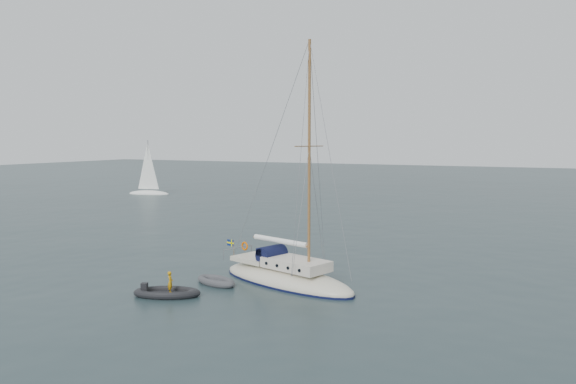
% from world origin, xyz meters
% --- Properties ---
extents(ground, '(300.00, 300.00, 0.00)m').
position_xyz_m(ground, '(0.00, 0.00, 0.00)').
color(ground, black).
rests_on(ground, ground).
extents(sailboat, '(10.11, 3.03, 14.40)m').
position_xyz_m(sailboat, '(-2.15, 0.06, 1.09)').
color(sailboat, beige).
rests_on(sailboat, ground).
extents(dinghy, '(2.90, 1.31, 0.42)m').
position_xyz_m(dinghy, '(-5.75, -1.92, 0.18)').
color(dinghy, '#454549').
rests_on(dinghy, ground).
extents(rib, '(3.63, 1.65, 1.37)m').
position_xyz_m(rib, '(-6.77, -5.14, 0.22)').
color(rib, black).
rests_on(rib, ground).
extents(distant_yacht_a, '(6.53, 3.48, 8.66)m').
position_xyz_m(distant_yacht_a, '(-44.21, 38.21, 3.70)').
color(distant_yacht_a, white).
rests_on(distant_yacht_a, ground).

